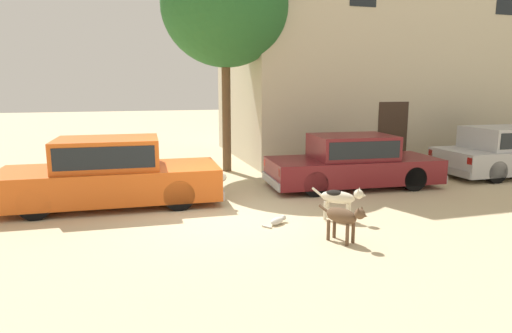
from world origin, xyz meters
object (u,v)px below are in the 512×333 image
Objects in this scene: parked_sedan_nearest at (110,172)px; stray_dog_spotted at (340,197)px; parked_sedan_second at (353,161)px; parked_sedan_third at (509,151)px; stray_dog_tan at (344,217)px; stray_cat at (278,221)px; acacia_tree_left at (225,6)px.

stray_dog_spotted is at bearing -27.58° from parked_sedan_nearest.
parked_sedan_second is 5.41× the size of stray_dog_spotted.
stray_dog_tan is at bearing -152.35° from parked_sedan_third.
stray_dog_tan is at bearing -116.67° from parked_sedan_second.
stray_dog_spotted is at bearing -119.34° from parked_sedan_second.
parked_sedan_second is 5.20m from parked_sedan_third.
acacia_tree_left reaches higher than stray_cat.
stray_dog_tan reaches higher than stray_cat.
parked_sedan_second is (5.98, 0.06, -0.06)m from parked_sedan_nearest.
parked_sedan_nearest is at bearing 110.11° from stray_cat.
stray_cat is (3.07, -2.38, -0.66)m from parked_sedan_nearest.
parked_sedan_nearest is at bearing -136.82° from acacia_tree_left.
stray_cat is at bearing -162.05° from parked_sedan_third.
parked_sedan_nearest is 1.06× the size of parked_sedan_second.
parked_sedan_nearest is at bearing -178.62° from parked_sedan_third.
parked_sedan_third is 8.22× the size of stray_cat.
stray_dog_spotted is (4.31, -2.48, -0.27)m from parked_sedan_nearest.
acacia_tree_left reaches higher than stray_dog_tan.
stray_dog_tan is at bearing -86.00° from acacia_tree_left.
stray_dog_spotted is 7.21m from acacia_tree_left.
acacia_tree_left is at bearing 45.48° from parked_sedan_nearest.
stray_dog_tan is (-7.38, -3.77, -0.28)m from parked_sedan_third.
parked_sedan_nearest reaches higher than stray_dog_spotted.
parked_sedan_nearest is at bearing -162.06° from stray_dog_tan.
stray_cat is 0.08× the size of acacia_tree_left.
parked_sedan_nearest reaches higher than stray_cat.
parked_sedan_nearest reaches higher than parked_sedan_third.
stray_dog_spotted is 0.97× the size of stray_dog_tan.
parked_sedan_nearest is 5.25m from stray_dog_tan.
parked_sedan_second is 4.28m from stray_dog_tan.
parked_sedan_nearest is 4.98m from stray_dog_spotted.
parked_sedan_nearest is 0.73× the size of acacia_tree_left.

